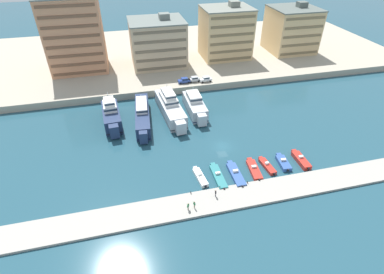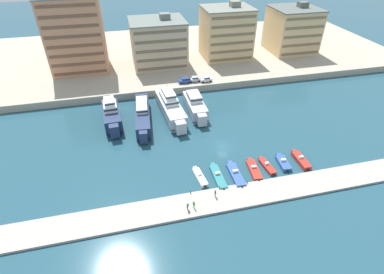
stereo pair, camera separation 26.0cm
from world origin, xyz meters
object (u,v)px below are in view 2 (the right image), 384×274
object	(u,v)px
car_silver_left	(195,79)
yacht_navy_left	(143,115)
motorboat_red_mid_right	(301,160)
yacht_silver_mid_left	(170,107)
yacht_silver_center_left	(195,106)
motorboat_blue_center_right	(283,163)
motorboat_white_far_left	(200,177)
pedestrian_mid_deck	(215,193)
motorboat_red_center_left	(254,170)
pedestrian_near_edge	(188,206)
car_white_mid_left	(206,79)
pedestrian_far_side	(194,204)
car_blue_far_left	(185,80)
motorboat_red_center	(267,166)
motorboat_blue_mid_left	(235,174)
motorboat_teal_left	(218,176)
yacht_navy_far_left	(112,115)

from	to	relation	value
car_silver_left	yacht_navy_left	bearing A→B (deg)	-137.93
motorboat_red_mid_right	car_silver_left	bearing A→B (deg)	108.73
yacht_silver_mid_left	yacht_silver_center_left	world-z (taller)	yacht_silver_mid_left
yacht_navy_left	motorboat_blue_center_right	world-z (taller)	yacht_navy_left
motorboat_white_far_left	pedestrian_mid_deck	size ratio (longest dim) A/B	3.81
motorboat_red_center_left	motorboat_red_mid_right	world-z (taller)	motorboat_red_mid_right
yacht_navy_left	yacht_silver_center_left	size ratio (longest dim) A/B	1.36
pedestrian_near_edge	yacht_navy_left	bearing A→B (deg)	98.21
car_white_mid_left	pedestrian_far_side	world-z (taller)	car_white_mid_left
yacht_silver_mid_left	car_blue_far_left	world-z (taller)	yacht_silver_mid_left
motorboat_red_center	car_blue_far_left	distance (m)	44.97
motorboat_blue_center_right	car_blue_far_left	size ratio (longest dim) A/B	1.52
yacht_navy_left	motorboat_red_center_left	xyz separation A→B (m)	(22.25, -26.98, -1.71)
pedestrian_mid_deck	motorboat_blue_mid_left	bearing A→B (deg)	39.96
motorboat_blue_mid_left	motorboat_teal_left	bearing A→B (deg)	175.81
yacht_silver_center_left	motorboat_blue_center_right	world-z (taller)	yacht_silver_center_left
pedestrian_near_edge	pedestrian_mid_deck	size ratio (longest dim) A/B	0.99
yacht_navy_left	motorboat_white_far_left	world-z (taller)	yacht_navy_left
yacht_silver_mid_left	pedestrian_far_side	xyz separation A→B (m)	(-1.91, -36.44, -1.06)
yacht_navy_far_left	car_white_mid_left	size ratio (longest dim) A/B	3.83
yacht_silver_center_left	motorboat_red_center	distance (m)	29.80
yacht_navy_left	motorboat_blue_center_right	xyz separation A→B (m)	(29.80, -26.40, -1.65)
car_blue_far_left	car_white_mid_left	xyz separation A→B (m)	(7.28, -0.67, 0.00)
pedestrian_far_side	yacht_navy_far_left	bearing A→B (deg)	112.49
motorboat_teal_left	car_silver_left	size ratio (longest dim) A/B	2.09
yacht_navy_far_left	motorboat_red_center	distance (m)	43.81
motorboat_red_center	pedestrian_near_edge	xyz separation A→B (m)	(-20.64, -8.43, 1.13)
motorboat_blue_center_right	motorboat_red_mid_right	size ratio (longest dim) A/B	0.87
car_white_mid_left	pedestrian_far_side	distance (m)	54.05
motorboat_teal_left	car_silver_left	distance (m)	45.10
yacht_navy_far_left	motorboat_red_center	xyz separation A→B (m)	(34.10, -27.42, -2.23)
motorboat_teal_left	motorboat_blue_mid_left	size ratio (longest dim) A/B	1.00
yacht_navy_left	yacht_silver_center_left	distance (m)	15.62
motorboat_red_center	pedestrian_far_side	bearing A→B (deg)	-156.96
pedestrian_near_edge	motorboat_red_mid_right	bearing A→B (deg)	16.02
yacht_silver_center_left	motorboat_teal_left	xyz separation A→B (m)	(-1.90, -28.62, -1.87)
motorboat_red_center_left	pedestrian_far_side	size ratio (longest dim) A/B	4.49
yacht_silver_mid_left	car_white_mid_left	xyz separation A→B (m)	(14.88, 14.90, 0.68)
pedestrian_mid_deck	pedestrian_far_side	size ratio (longest dim) A/B	1.04
motorboat_blue_mid_left	car_silver_left	xyz separation A→B (m)	(1.68, 44.94, 2.83)
motorboat_blue_mid_left	motorboat_blue_center_right	xyz separation A→B (m)	(12.14, 1.09, 0.06)
motorboat_red_mid_right	car_blue_far_left	xyz separation A→B (m)	(-18.41, 43.83, 2.71)
motorboat_teal_left	motorboat_red_mid_right	xyz separation A→B (m)	(20.61, 0.62, 0.16)
motorboat_red_center	car_blue_far_left	size ratio (longest dim) A/B	1.57
car_blue_far_left	pedestrian_far_side	distance (m)	52.91
yacht_silver_mid_left	pedestrian_near_edge	size ratio (longest dim) A/B	12.54
motorboat_teal_left	car_white_mid_left	xyz separation A→B (m)	(9.47, 43.77, 2.86)
yacht_navy_left	motorboat_white_far_left	bearing A→B (deg)	-69.91
motorboat_white_far_left	motorboat_red_center	size ratio (longest dim) A/B	1.04
yacht_navy_left	motorboat_red_center_left	size ratio (longest dim) A/B	2.95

